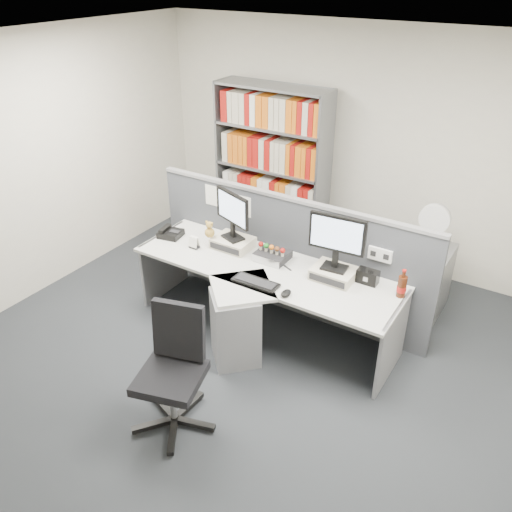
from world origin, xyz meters
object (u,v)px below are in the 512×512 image
Objects in this scene: desk_calendar at (194,243)px; speaker at (368,277)px; monitor_left at (232,212)px; keyboard at (256,282)px; mouse at (286,293)px; cola_bottle at (402,287)px; office_chair at (174,366)px; desk at (253,302)px; monitor_right at (337,238)px; filing_cabinet at (423,280)px; desktop_pc at (272,256)px; desk_phone at (170,233)px; desk_fan at (434,222)px; shelving_unit at (271,171)px.

desk_calendar is 0.65× the size of speaker.
monitor_left reaches higher than keyboard.
monitor_left is 1.06m from mouse.
office_chair reaches higher than cola_bottle.
mouse is 1.22m from desk_calendar.
monitor_right reaches higher than desk.
monitor_right is 0.52× the size of office_chair.
cola_bottle is 0.38× the size of filing_cabinet.
desktop_pc is 2.47× the size of mouse.
desktop_pc is at bearing -178.23° from cola_bottle.
keyboard is at bearing -157.06° from cola_bottle.
desk_phone is 0.37m from desk_calendar.
filing_cabinet is (1.13, 1.47, -0.38)m from keyboard.
desk_fan reaches higher than speaker.
desk_calendar reaches higher than keyboard.
desktop_pc is 1.72m from shelving_unit.
keyboard is at bearing -127.45° from desk_fan.
speaker is at bearing 170.70° from cola_bottle.
desk is 1.35m from cola_bottle.
desk_calendar is (-0.78, -0.21, 0.01)m from desktop_pc.
monitor_right reaches higher than desk_calendar.
keyboard is 1.09m from office_chair.
mouse is at bearing -28.59° from monitor_left.
monitor_right is at bearing 68.05° from office_chair.
desk_phone is at bearing -175.04° from monitor_right.
cola_bottle reaches higher than desk.
shelving_unit reaches higher than filing_cabinet.
shelving_unit is at bearing 167.92° from desk_fan.
desk is at bearing -152.54° from speaker.
desk_calendar is at bearing -164.60° from desktop_pc.
desk_calendar is at bearing -9.62° from desk_phone.
desk is 21.15× the size of desk_calendar.
mouse reaches higher than desk.
speaker is at bearing 27.46° from desk.
speaker is (0.91, 0.47, 0.33)m from desk.
shelving_unit reaches higher than desktop_pc.
cola_bottle is (1.71, 0.04, -0.29)m from monitor_left.
desktop_pc is 1.54m from office_chair.
office_chair is (1.17, -1.37, -0.22)m from desk_phone.
monitor_left reaches higher than cola_bottle.
desktop_pc is at bearing -59.05° from shelving_unit.
desk_fan is 2.85m from office_chair.
desk is at bearing -11.83° from desk_calendar.
monitor_right is 1.99× the size of desk_phone.
shelving_unit is 3.99× the size of desk_fan.
mouse is 0.64× the size of speaker.
keyboard is at bearing -78.17° from desktop_pc.
office_chair is (-0.61, -1.52, -0.60)m from monitor_right.
desk is 0.30m from keyboard.
keyboard is at bearing -140.39° from monitor_right.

